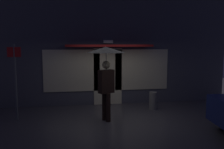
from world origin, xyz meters
TOP-DOWN VIEW (x-y plane):
  - ground_plane at (0.00, 0.00)m, footprint 18.00×18.00m
  - building_facade at (-0.00, 2.34)m, footprint 9.83×1.00m
  - person_with_umbrella at (-0.36, 0.08)m, footprint 1.14×1.14m
  - street_sign_post at (-3.10, 0.62)m, footprint 0.40×0.07m
  - sidewalk_bollard at (1.50, 1.12)m, footprint 0.28×0.28m

SIDE VIEW (x-z plane):
  - ground_plane at x=0.00m, z-range 0.00..0.00m
  - sidewalk_bollard at x=1.50m, z-range 0.00..0.64m
  - street_sign_post at x=-3.10m, z-range 0.16..2.53m
  - person_with_umbrella at x=-0.36m, z-range 0.62..2.90m
  - building_facade at x=0.00m, z-range -0.03..4.53m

